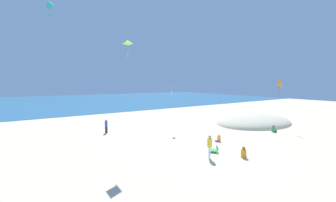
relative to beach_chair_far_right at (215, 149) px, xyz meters
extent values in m
plane|color=beige|center=(0.28, 10.35, -0.24)|extent=(120.00, 120.00, 0.00)
cube|color=teal|center=(0.28, 53.47, -0.22)|extent=(120.00, 60.00, 0.05)
ellipsoid|color=beige|center=(12.60, 5.10, -0.24)|extent=(11.30, 7.91, 2.38)
cube|color=#2D9956|center=(-0.08, 0.09, -0.08)|extent=(0.81, 0.81, 0.03)
cube|color=#2D9956|center=(0.11, -0.14, 0.11)|extent=(0.58, 0.52, 0.39)
cylinder|color=#B7B7BC|center=(-0.41, 0.03, -0.16)|extent=(0.02, 0.02, 0.16)
cylinder|color=#B7B7BC|center=(0.05, 0.41, -0.16)|extent=(0.02, 0.02, 0.16)
cylinder|color=orange|center=(2.30, 1.72, 0.00)|extent=(0.38, 0.38, 0.48)
sphere|color=tan|center=(2.30, 1.72, 0.33)|extent=(0.19, 0.19, 0.19)
cube|color=purple|center=(2.11, 1.76, -0.17)|extent=(0.40, 0.32, 0.14)
cylinder|color=orange|center=(0.98, -1.80, 0.05)|extent=(0.50, 0.50, 0.58)
sphere|color=#846047|center=(0.98, -1.80, 0.44)|extent=(0.23, 0.23, 0.23)
cube|color=white|center=(1.19, -1.70, -0.16)|extent=(0.51, 0.45, 0.17)
cylinder|color=green|center=(10.92, 4.54, 0.04)|extent=(0.46, 0.46, 0.56)
sphere|color=beige|center=(10.92, 4.54, 0.42)|extent=(0.22, 0.22, 0.22)
cube|color=yellow|center=(11.13, 4.47, -0.16)|extent=(0.47, 0.39, 0.16)
cylinder|color=white|center=(-1.30, -0.73, 0.18)|extent=(0.15, 0.15, 0.84)
cylinder|color=white|center=(-1.16, -0.60, 0.18)|extent=(0.15, 0.15, 0.84)
cylinder|color=yellow|center=(-1.23, -0.66, 0.92)|extent=(0.48, 0.48, 0.63)
sphere|color=beige|center=(-1.23, -0.66, 1.34)|extent=(0.23, 0.23, 0.23)
cylinder|color=green|center=(9.86, 0.97, 0.03)|extent=(0.40, 0.40, 0.54)
sphere|color=brown|center=(9.86, 0.97, 0.40)|extent=(0.22, 0.22, 0.22)
cube|color=black|center=(10.07, 0.94, -0.16)|extent=(0.43, 0.33, 0.16)
cylinder|color=black|center=(-5.68, 10.27, 0.11)|extent=(0.12, 0.12, 0.71)
cylinder|color=black|center=(-5.57, 10.15, 0.11)|extent=(0.12, 0.12, 0.71)
cylinder|color=blue|center=(-5.62, 10.21, 0.73)|extent=(0.40, 0.40, 0.53)
sphere|color=brown|center=(-5.62, 10.21, 1.09)|extent=(0.19, 0.19, 0.19)
cube|color=orange|center=(11.79, 1.56, 5.00)|extent=(0.70, 0.90, 1.10)
cylinder|color=red|center=(11.79, 1.56, 4.07)|extent=(0.09, 0.09, 1.08)
pyramid|color=#99DB33|center=(-5.45, 3.74, 8.09)|extent=(0.93, 1.01, 0.32)
cylinder|color=yellow|center=(-5.44, 3.74, 7.21)|extent=(0.14, 0.10, 0.64)
pyramid|color=#DB3DA8|center=(0.94, 7.59, 4.60)|extent=(0.50, 0.52, 0.16)
cylinder|color=white|center=(0.94, 7.59, 3.77)|extent=(0.15, 0.12, 1.09)
pyramid|color=green|center=(10.54, 26.86, 9.01)|extent=(0.46, 0.41, 0.21)
cylinder|color=#DB3DA8|center=(10.53, 26.88, 8.31)|extent=(0.06, 0.08, 0.91)
cube|color=#1EADAD|center=(-10.13, 14.08, 13.18)|extent=(0.71, 0.50, 0.82)
cylinder|color=green|center=(-10.13, 14.08, 12.37)|extent=(0.19, 0.19, 1.02)
camera|label=1|loc=(-10.43, -9.93, 5.01)|focal=20.08mm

